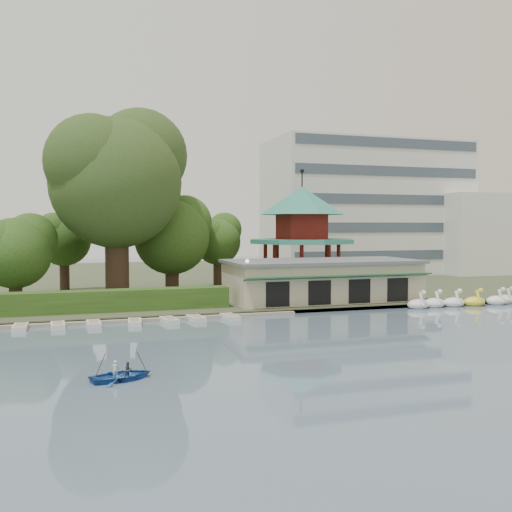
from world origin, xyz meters
name	(u,v)px	position (x,y,z in m)	size (l,w,h in m)	color
ground_plane	(320,362)	(0.00, 0.00, 0.00)	(220.00, 220.00, 0.00)	slate
shore	(170,278)	(0.00, 52.00, 0.20)	(220.00, 70.00, 0.40)	#424930
embankment	(236,314)	(0.00, 17.30, 0.15)	(220.00, 0.60, 0.30)	gray
dock	(88,322)	(-12.00, 17.20, 0.12)	(34.00, 1.60, 0.24)	gray
boathouse	(322,280)	(10.00, 21.97, 2.37)	(18.60, 9.39, 3.90)	#BDAD90
pavilion	(302,227)	(12.00, 32.00, 7.48)	(12.40, 12.40, 13.50)	#BDAD90
office_building	(384,212)	(32.67, 49.00, 9.73)	(38.00, 18.00, 20.00)	silver
hedge	(49,303)	(-15.00, 20.50, 1.30)	(30.00, 2.00, 1.80)	#30521B
lamp_post	(247,274)	(1.50, 19.00, 3.34)	(0.36, 0.36, 4.28)	black
big_tree	(118,173)	(-8.83, 28.20, 12.70)	(13.88, 12.94, 19.01)	#3A281C
small_trees	(94,238)	(-11.01, 31.38, 6.33)	(38.62, 16.15, 10.58)	#3A281C
swan_boats	(493,300)	(25.62, 16.52, 0.40)	(19.73, 2.14, 1.92)	white
moored_rowboats	(61,325)	(-13.98, 15.80, 0.18)	(27.25, 2.79, 0.36)	silver
rowboat_with_passengers	(122,371)	(-10.81, -0.34, 0.45)	(4.94, 4.05, 2.01)	#20519E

